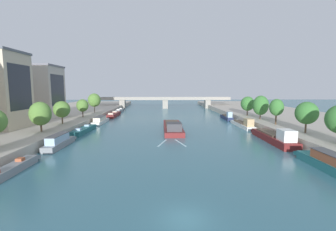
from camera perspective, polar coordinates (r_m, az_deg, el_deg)
The scene contains 25 objects.
ground_plane at distance 21.23m, azimuth 4.20°, elevation -24.32°, with size 400.00×400.00×0.00m, color #386B7A.
quay_left at distance 83.47m, azimuth -29.50°, elevation -0.93°, with size 36.00×170.00×1.94m, color #B7AD9E.
quay_right at distance 85.34m, azimuth 28.63°, elevation -0.73°, with size 36.00×170.00×1.94m, color #B7AD9E.
barge_midriver at distance 60.12m, azimuth 1.20°, elevation -2.83°, with size 4.66×22.17×2.89m.
wake_behind_barge at distance 46.46m, azimuth 0.83°, elevation -6.81°, with size 5.60×5.87×0.03m.
moored_boat_left_second at distance 36.48m, azimuth -34.44°, elevation -10.97°, with size 1.83×11.06×2.16m.
moored_boat_left_far at distance 47.74m, azimuth -25.44°, elevation -5.87°, with size 2.29×10.71×2.46m.
moored_boat_left_near at distance 61.05m, azimuth -20.19°, elevation -3.37°, with size 2.87×12.70×2.24m.
moored_boat_left_downstream at distance 74.90m, azimuth -16.46°, elevation -1.15°, with size 2.66×12.43×2.24m.
moored_boat_left_gap_after at distance 91.99m, azimuth -13.45°, elevation 0.21°, with size 3.50×16.20×2.36m.
moored_boat_left_lone at distance 108.73m, azimuth -11.87°, elevation 1.22°, with size 2.60×11.78×2.24m.
moored_boat_right_end at distance 37.23m, azimuth 35.99°, elevation -9.96°, with size 2.39×13.95×2.50m.
moored_boat_right_midway at distance 51.75m, azimuth 24.92°, elevation -4.89°, with size 3.76×16.64×3.42m.
moored_boat_right_second at distance 68.27m, azimuth 18.17°, elevation -2.03°, with size 2.53×14.81×2.92m.
moored_boat_right_gap_after at distance 82.87m, azimuth 14.42°, elevation -0.35°, with size 2.17×10.96×3.02m.
tree_left_far at distance 54.18m, azimuth -29.14°, elevation 0.41°, with size 4.27×4.27×6.25m.
tree_left_distant at distance 63.90m, azimuth -24.89°, elevation 1.39°, with size 4.07×4.07×5.76m.
tree_left_third at distance 76.60m, azimuth -20.48°, elevation 2.34°, with size 3.63×3.63×5.56m.
tree_left_nearest at distance 88.74m, azimuth -17.85°, elevation 3.65°, with size 4.58×4.58×7.07m.
tree_right_third at distance 53.66m, azimuth 31.19°, elevation 0.52°, with size 4.30×4.30×6.31m.
tree_right_distant at distance 62.85m, azimuth 25.36°, elevation 1.82°, with size 3.39×3.39×6.36m.
tree_right_past_mid at distance 71.52m, azimuth 22.03°, elevation 2.35°, with size 4.41×4.41×6.88m.
tree_right_end_of_row at distance 79.17m, azimuth 19.16°, elevation 2.78°, with size 4.31×4.31×6.30m.
building_left_far_end at distance 81.02m, azimuth -30.28°, elevation 5.14°, with size 14.74×11.29×15.85m.
bridge_far at distance 124.22m, azimuth -0.70°, elevation 3.62°, with size 70.03×4.40×6.12m.
Camera 1 is at (-1.92, -18.07, 10.98)m, focal length 24.54 mm.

